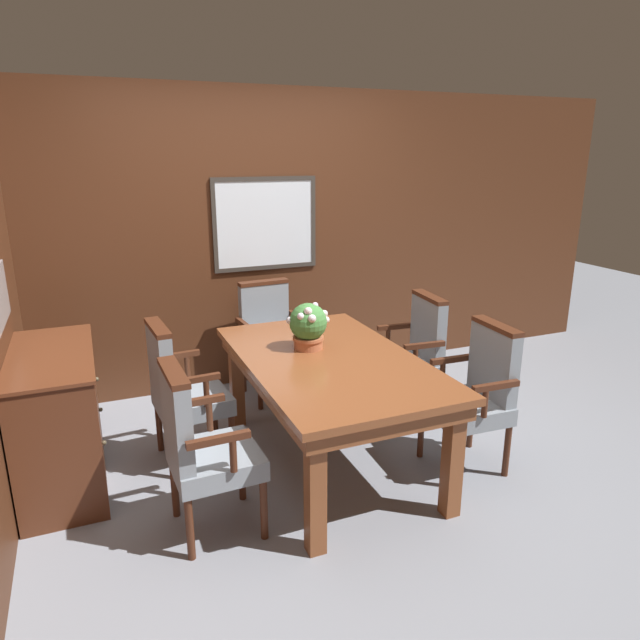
# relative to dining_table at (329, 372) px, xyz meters

# --- Properties ---
(ground_plane) EXTENTS (14.00, 14.00, 0.00)m
(ground_plane) POSITION_rel_dining_table_xyz_m (-0.02, -0.06, -0.63)
(ground_plane) COLOR gray
(wall_back) EXTENTS (7.20, 0.08, 2.45)m
(wall_back) POSITION_rel_dining_table_xyz_m (-0.02, 1.58, 0.59)
(wall_back) COLOR #4C2816
(wall_back) RESTS_ON ground_plane
(dining_table) EXTENTS (1.02, 1.73, 0.73)m
(dining_table) POSITION_rel_dining_table_xyz_m (0.00, 0.00, 0.00)
(dining_table) COLOR brown
(dining_table) RESTS_ON ground_plane
(chair_left_far) EXTENTS (0.48, 0.52, 0.94)m
(chair_left_far) POSITION_rel_dining_table_xyz_m (-0.85, 0.40, -0.12)
(chair_left_far) COLOR #472314
(chair_left_far) RESTS_ON ground_plane
(chair_right_near) EXTENTS (0.47, 0.51, 0.94)m
(chair_right_near) POSITION_rel_dining_table_xyz_m (0.84, -0.37, -0.12)
(chair_right_near) COLOR #472314
(chair_right_near) RESTS_ON ground_plane
(chair_right_far) EXTENTS (0.48, 0.52, 0.94)m
(chair_right_far) POSITION_rel_dining_table_xyz_m (0.86, 0.41, -0.12)
(chair_right_far) COLOR #472314
(chair_right_far) RESTS_ON ground_plane
(chair_left_near) EXTENTS (0.46, 0.51, 0.94)m
(chair_left_near) POSITION_rel_dining_table_xyz_m (-0.88, -0.38, -0.12)
(chair_left_near) COLOR #472314
(chair_left_near) RESTS_ON ground_plane
(chair_head_far) EXTENTS (0.52, 0.48, 0.94)m
(chair_head_far) POSITION_rel_dining_table_xyz_m (-0.00, 1.22, -0.12)
(chair_head_far) COLOR #472314
(chair_head_far) RESTS_ON ground_plane
(potted_plant) EXTENTS (0.27, 0.25, 0.30)m
(potted_plant) POSITION_rel_dining_table_xyz_m (-0.06, 0.21, 0.25)
(potted_plant) COLOR #B2603D
(potted_plant) RESTS_ON dining_table
(sideboard_cabinet) EXTENTS (0.48, 1.08, 0.83)m
(sideboard_cabinet) POSITION_rel_dining_table_xyz_m (-1.57, 0.44, -0.22)
(sideboard_cabinet) COLOR #512816
(sideboard_cabinet) RESTS_ON ground_plane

